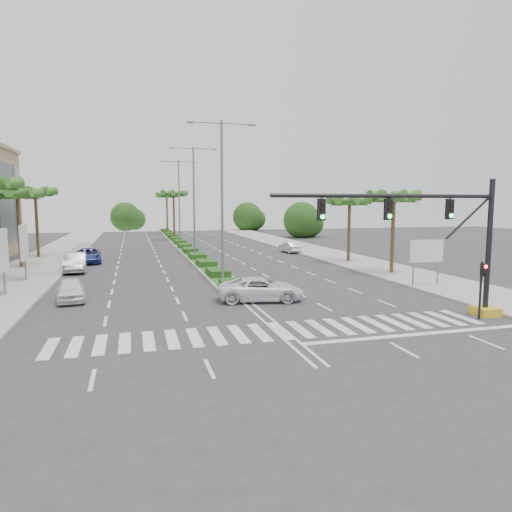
{
  "coord_description": "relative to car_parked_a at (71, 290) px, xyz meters",
  "views": [
    {
      "loc": [
        -6.53,
        -19.77,
        5.95
      ],
      "look_at": [
        0.13,
        4.79,
        3.0
      ],
      "focal_mm": 32.0,
      "sensor_mm": 36.0,
      "label": 1
    }
  ],
  "objects": [
    {
      "name": "car_crossing",
      "position": [
        11.26,
        -3.09,
        0.04
      ],
      "size": [
        5.55,
        3.27,
        1.45
      ],
      "primitive_type": "imported",
      "rotation": [
        0.0,
        0.0,
        1.4
      ],
      "color": "white",
      "rests_on": "ground"
    },
    {
      "name": "palm_right_far",
      "position": [
        24.8,
        12.26,
        5.23
      ],
      "size": [
        4.57,
        4.68,
        6.75
      ],
      "color": "brown",
      "rests_on": "ground"
    },
    {
      "name": "palm_left_far",
      "position": [
        -6.2,
        16.26,
        5.82
      ],
      "size": [
        4.57,
        4.68,
        7.35
      ],
      "color": "brown",
      "rests_on": "ground"
    },
    {
      "name": "signal_gantry",
      "position": [
        19.57,
        -9.74,
        2.78
      ],
      "size": [
        12.6,
        1.2,
        7.2
      ],
      "color": "gold",
      "rests_on": "ground"
    },
    {
      "name": "streetlight_mid",
      "position": [
        10.3,
        20.26,
        6.13
      ],
      "size": [
        5.1,
        0.25,
        12.0
      ],
      "color": "slate",
      "rests_on": "ground"
    },
    {
      "name": "palm_median_b",
      "position": [
        10.3,
        60.26,
        6.49
      ],
      "size": [
        4.57,
        4.68,
        8.05
      ],
      "color": "brown",
      "rests_on": "ground"
    },
    {
      "name": "median_grass",
      "position": [
        10.3,
        35.26,
        -0.46
      ],
      "size": [
        1.8,
        75.0,
        0.04
      ],
      "primitive_type": "cube",
      "color": "#275D20",
      "rests_on": "median"
    },
    {
      "name": "footpath_right",
      "position": [
        25.5,
        10.26,
        -0.6
      ],
      "size": [
        6.0,
        120.0,
        0.15
      ],
      "primitive_type": "cube",
      "color": "gray",
      "rests_on": "ground"
    },
    {
      "name": "palm_right_near",
      "position": [
        24.8,
        4.26,
        5.53
      ],
      "size": [
        4.57,
        4.68,
        7.05
      ],
      "color": "brown",
      "rests_on": "ground"
    },
    {
      "name": "streetlight_near",
      "position": [
        10.3,
        4.26,
        6.13
      ],
      "size": [
        5.1,
        0.25,
        12.0
      ],
      "color": "slate",
      "rests_on": "ground"
    },
    {
      "name": "car_parked_c",
      "position": [
        -0.62,
        18.72,
        0.06
      ],
      "size": [
        2.88,
        5.49,
        1.48
      ],
      "primitive_type": "imported",
      "rotation": [
        0.0,
        0.0,
        0.08
      ],
      "color": "navy",
      "rests_on": "ground"
    },
    {
      "name": "car_parked_b",
      "position": [
        -1.12,
        12.63,
        0.14
      ],
      "size": [
        2.04,
        5.1,
        1.65
      ],
      "primitive_type": "imported",
      "rotation": [
        0.0,
        0.0,
        0.06
      ],
      "color": "#A2A3A6",
      "rests_on": "ground"
    },
    {
      "name": "car_right",
      "position": [
        22.1,
        22.46,
        -0.03
      ],
      "size": [
        1.8,
        4.09,
        1.3
      ],
      "primitive_type": "imported",
      "rotation": [
        0.0,
        0.0,
        3.25
      ],
      "color": "silver",
      "rests_on": "ground"
    },
    {
      "name": "palm_left_end",
      "position": [
        -6.2,
        24.26,
        6.2
      ],
      "size": [
        4.57,
        4.68,
        7.75
      ],
      "color": "brown",
      "rests_on": "ground"
    },
    {
      "name": "median",
      "position": [
        10.3,
        35.26,
        -0.58
      ],
      "size": [
        2.2,
        75.0,
        0.2
      ],
      "primitive_type": "cube",
      "color": "gray",
      "rests_on": "ground"
    },
    {
      "name": "streetlight_far",
      "position": [
        10.3,
        36.26,
        6.13
      ],
      "size": [
        5.1,
        0.25,
        12.0
      ],
      "color": "slate",
      "rests_on": "ground"
    },
    {
      "name": "footpath_left",
      "position": [
        -4.9,
        10.26,
        -0.6
      ],
      "size": [
        6.0,
        120.0,
        0.15
      ],
      "primitive_type": "cube",
      "color": "gray",
      "rests_on": "ground"
    },
    {
      "name": "pedestrian_signal",
      "position": [
        20.9,
        -10.41,
        1.36
      ],
      "size": [
        0.28,
        0.36,
        3.0
      ],
      "color": "black",
      "rests_on": "ground"
    },
    {
      "name": "car_parked_a",
      "position": [
        0.0,
        0.0,
        0.0
      ],
      "size": [
        2.08,
        4.16,
        1.36
      ],
      "primitive_type": "imported",
      "rotation": [
        0.0,
        0.0,
        0.12
      ],
      "color": "white",
      "rests_on": "ground"
    },
    {
      "name": "billboard_far",
      "position": [
        -4.2,
        8.26,
        2.28
      ],
      "size": [
        0.18,
        2.1,
        4.35
      ],
      "color": "slate",
      "rests_on": "ground"
    },
    {
      "name": "car_parked_d",
      "position": [
        -1.5,
        23.07,
        0.1
      ],
      "size": [
        2.18,
        5.37,
        1.56
      ],
      "primitive_type": "imported",
      "rotation": [
        0.0,
        0.0,
        -0.0
      ],
      "color": "white",
      "rests_on": "ground"
    },
    {
      "name": "direction_sign",
      "position": [
        23.8,
        -1.75,
        1.77
      ],
      "size": [
        2.7,
        0.11,
        3.4
      ],
      "color": "slate",
      "rests_on": "ground"
    },
    {
      "name": "ground",
      "position": [
        10.3,
        -9.74,
        -0.68
      ],
      "size": [
        160.0,
        160.0,
        0.0
      ],
      "primitive_type": "plane",
      "color": "#333335",
      "rests_on": "ground"
    },
    {
      "name": "palm_median_a",
      "position": [
        10.3,
        45.26,
        6.49
      ],
      "size": [
        4.57,
        4.68,
        8.05
      ],
      "color": "brown",
      "rests_on": "ground"
    },
    {
      "name": "billboard_near",
      "position": [
        -4.2,
        2.26,
        2.28
      ],
      "size": [
        0.18,
        2.1,
        4.35
      ],
      "color": "slate",
      "rests_on": "ground"
    }
  ]
}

